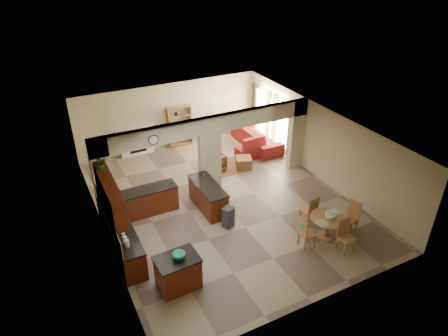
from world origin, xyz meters
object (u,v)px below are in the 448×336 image
dining_table (327,224)px  kitchen_island (178,272)px  sofa (257,137)px  armchair (214,162)px

dining_table → kitchen_island: bearing=178.2°
sofa → armchair: (-2.61, -1.11, -0.05)m
kitchen_island → dining_table: size_ratio=1.07×
kitchen_island → dining_table: kitchen_island is taller
dining_table → sofa: bearing=78.0°
kitchen_island → armchair: 6.13m
kitchen_island → sofa: kitchen_island is taller
kitchen_island → dining_table: 4.73m
kitchen_island → armchair: size_ratio=1.45×
kitchen_island → sofa: (6.07, 6.18, -0.07)m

